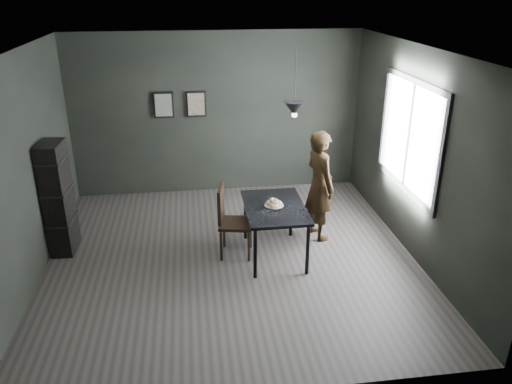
{
  "coord_description": "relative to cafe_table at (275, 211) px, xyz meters",
  "views": [
    {
      "loc": [
        -0.48,
        -6.0,
        3.56
      ],
      "look_at": [
        0.35,
        0.05,
        0.95
      ],
      "focal_mm": 35.0,
      "sensor_mm": 36.0,
      "label": 1
    }
  ],
  "objects": [
    {
      "name": "ceiling",
      "position": [
        -0.6,
        0.0,
        2.13
      ],
      "size": [
        5.0,
        5.0,
        0.02
      ],
      "color": "silver",
      "rests_on": "ground"
    },
    {
      "name": "white_plate",
      "position": [
        -0.01,
        0.0,
        0.08
      ],
      "size": [
        0.23,
        0.23,
        0.01
      ],
      "primitive_type": "cylinder",
      "color": "white",
      "rests_on": "cafe_table"
    },
    {
      "name": "shelf_unit",
      "position": [
        -2.92,
        0.55,
        0.12
      ],
      "size": [
        0.33,
        0.54,
        1.59
      ],
      "primitive_type": "cube",
      "rotation": [
        0.0,
        0.0,
        -0.05
      ],
      "color": "black",
      "rests_on": "ground"
    },
    {
      "name": "framed_print_right",
      "position": [
        -0.95,
        2.47,
        0.93
      ],
      "size": [
        0.34,
        0.04,
        0.44
      ],
      "color": "black",
      "rests_on": "ground"
    },
    {
      "name": "pendant_lamp",
      "position": [
        0.25,
        0.1,
        1.38
      ],
      "size": [
        0.28,
        0.28,
        0.86
      ],
      "color": "black",
      "rests_on": "ground"
    },
    {
      "name": "ground",
      "position": [
        -0.6,
        0.0,
        -0.67
      ],
      "size": [
        5.0,
        5.0,
        0.0
      ],
      "primitive_type": "plane",
      "color": "#342F2D",
      "rests_on": "ground"
    },
    {
      "name": "window_assembly",
      "position": [
        1.87,
        0.2,
        0.93
      ],
      "size": [
        0.04,
        1.96,
        1.56
      ],
      "color": "white",
      "rests_on": "ground"
    },
    {
      "name": "framed_print_left",
      "position": [
        -1.5,
        2.47,
        0.93
      ],
      "size": [
        0.34,
        0.04,
        0.44
      ],
      "color": "black",
      "rests_on": "ground"
    },
    {
      "name": "cafe_table",
      "position": [
        0.0,
        0.0,
        0.0
      ],
      "size": [
        0.8,
        1.2,
        0.75
      ],
      "color": "black",
      "rests_on": "ground"
    },
    {
      "name": "back_wall",
      "position": [
        -0.6,
        2.5,
        0.73
      ],
      "size": [
        5.0,
        0.1,
        2.8
      ],
      "primitive_type": "cube",
      "color": "black",
      "rests_on": "ground"
    },
    {
      "name": "donut_pile",
      "position": [
        -0.01,
        0.0,
        0.12
      ],
      "size": [
        0.21,
        0.21,
        0.1
      ],
      "rotation": [
        0.0,
        0.0,
        0.38
      ],
      "color": "beige",
      "rests_on": "white_plate"
    },
    {
      "name": "woman",
      "position": [
        0.74,
        0.47,
        0.15
      ],
      "size": [
        0.54,
        0.68,
        1.64
      ],
      "primitive_type": "imported",
      "rotation": [
        0.0,
        0.0,
        1.85
      ],
      "color": "black",
      "rests_on": "ground"
    },
    {
      "name": "wood_chair",
      "position": [
        -0.61,
        0.12,
        -0.09
      ],
      "size": [
        0.51,
        0.51,
        1.02
      ],
      "rotation": [
        0.0,
        0.0,
        -0.18
      ],
      "color": "black",
      "rests_on": "ground"
    }
  ]
}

